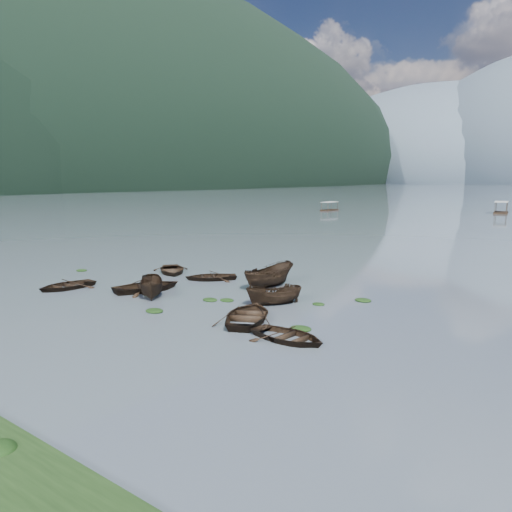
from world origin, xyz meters
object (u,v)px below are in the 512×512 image
Objects in this scene: rowboat_3 at (249,320)px; pontoon_centre at (501,214)px; pontoon_left at (329,211)px; rowboat_0 at (67,289)px.

pontoon_centre reaches higher than rowboat_3.
pontoon_left is at bearing -166.56° from pontoon_centre.
rowboat_0 is 103.71m from pontoon_centre.
pontoon_left is (-27.70, 88.48, 0.00)m from rowboat_0.
rowboat_0 is at bearing -103.69° from pontoon_centre.
pontoon_left is at bearing 111.94° from rowboat_0.
rowboat_3 is 102.11m from pontoon_centre.
rowboat_3 is (15.60, 1.60, 0.00)m from rowboat_0.
rowboat_3 is 0.72× the size of pontoon_centre.
rowboat_3 is at bearing 10.41° from rowboat_0.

